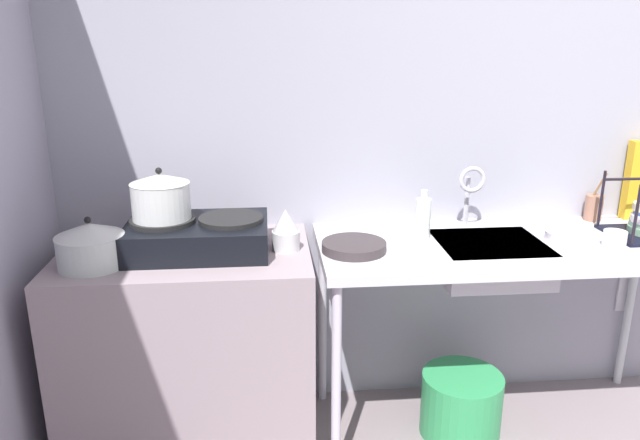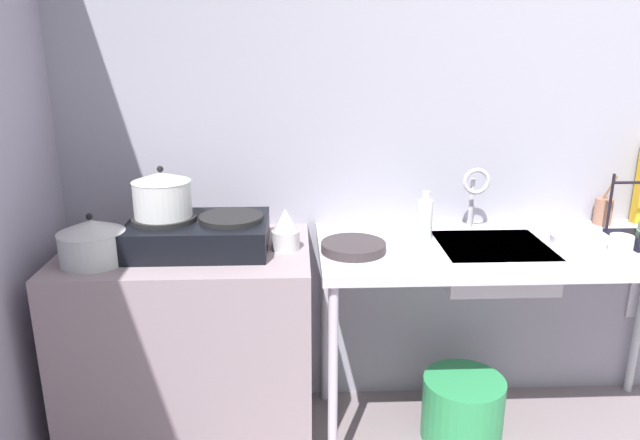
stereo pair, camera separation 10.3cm
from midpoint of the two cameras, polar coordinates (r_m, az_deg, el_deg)
name	(u,v)px [view 2 (the right image)]	position (r m, az deg, el deg)	size (l,w,h in m)	color
wall_back	(587,129)	(2.85, 25.23, 7.94)	(5.28, 0.10, 2.49)	#9A99A8
counter_concrete	(193,348)	(2.49, -10.98, -12.00)	(0.94, 0.61, 0.85)	gray
counter_sink	(513,259)	(2.48, 19.26, -3.60)	(1.54, 0.61, 0.85)	silver
stove	(199,233)	(2.28, -10.35, -1.28)	(0.52, 0.37, 0.13)	black
pot_on_left_burner	(162,194)	(2.26, -13.71, 2.41)	(0.22, 0.22, 0.19)	silver
pot_beside_stove	(92,241)	(2.24, -19.87, -1.93)	(0.24, 0.24, 0.18)	silver
percolator	(285,230)	(2.24, -2.03, -0.95)	(0.11, 0.11, 0.16)	silver
sink_basin	(492,262)	(2.44, 17.36, -3.88)	(0.42, 0.38, 0.14)	silver
faucet	(475,188)	(2.53, 15.83, 3.01)	(0.11, 0.07, 0.27)	silver
frying_pan	(353,247)	(2.24, 4.55, -2.63)	(0.25, 0.25, 0.04)	#352D2F
cup_by_rack	(621,244)	(2.52, 28.05, -2.04)	(0.09, 0.09, 0.06)	white
small_bowl_on_drainboard	(568,239)	(2.54, 23.86, -1.71)	(0.14, 0.14, 0.04)	white
bottle_by_sink	(425,220)	(2.37, 11.27, -0.01)	(0.06, 0.06, 0.20)	white
utensil_jar	(603,211)	(2.85, 26.53, 0.78)	(0.07, 0.07, 0.22)	#986751
bucket_on_floor	(462,408)	(2.68, 14.68, -17.14)	(0.34, 0.34, 0.27)	#319956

